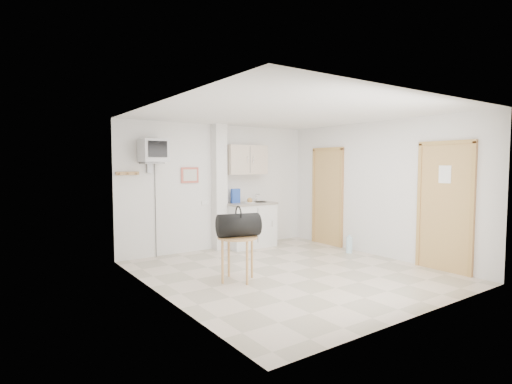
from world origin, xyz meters
TOP-DOWN VIEW (x-y plane):
  - ground at (0.00, 0.00)m, footprint 4.50×4.50m
  - room_envelope at (0.24, 0.09)m, footprint 4.24×4.54m
  - kitchenette at (0.57, 2.00)m, footprint 1.03×0.58m
  - crt_television at (-1.45, 2.02)m, footprint 0.44×0.45m
  - round_table at (-0.93, 0.08)m, footprint 0.59×0.59m
  - duffel_bag at (-0.93, 0.05)m, footprint 0.67×0.47m
  - water_bottle at (1.83, 0.40)m, footprint 0.12×0.12m

SIDE VIEW (x-z plane):
  - ground at x=0.00m, z-range 0.00..0.00m
  - water_bottle at x=1.83m, z-range -0.02..0.34m
  - round_table at x=-0.93m, z-range 0.24..0.90m
  - kitchenette at x=0.57m, z-range -0.25..1.85m
  - duffel_bag at x=-0.93m, z-range 0.61..1.06m
  - room_envelope at x=0.24m, z-range 0.26..2.81m
  - crt_television at x=-1.45m, z-range 0.86..3.01m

